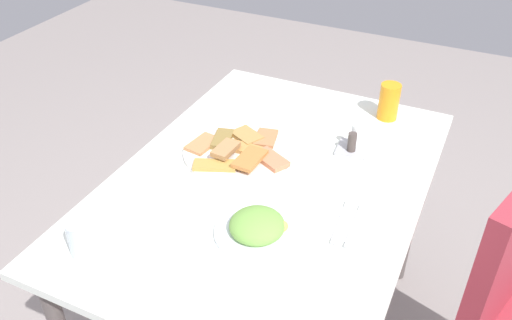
{
  "coord_description": "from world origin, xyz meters",
  "views": [
    {
      "loc": [
        1.11,
        0.49,
        1.66
      ],
      "look_at": [
        -0.03,
        -0.06,
        0.77
      ],
      "focal_mm": 37.88,
      "sensor_mm": 36.0,
      "label": 1
    }
  ],
  "objects_px": {
    "paper_napkin": "(347,225)",
    "condiment_caddy": "(353,144)",
    "fork": "(341,222)",
    "salad_plate_greens": "(257,227)",
    "soda_can": "(389,102)",
    "pide_platter": "(238,151)",
    "spoon": "(354,226)",
    "dining_table": "(269,202)",
    "drinking_glass": "(83,237)"
  },
  "relations": [
    {
      "from": "pide_platter",
      "to": "drinking_glass",
      "type": "xyz_separation_m",
      "value": [
        0.52,
        -0.14,
        0.04
      ]
    },
    {
      "from": "condiment_caddy",
      "to": "spoon",
      "type": "bearing_deg",
      "value": 17.89
    },
    {
      "from": "dining_table",
      "to": "spoon",
      "type": "distance_m",
      "value": 0.3
    },
    {
      "from": "condiment_caddy",
      "to": "dining_table",
      "type": "bearing_deg",
      "value": -35.33
    },
    {
      "from": "paper_napkin",
      "to": "soda_can",
      "type": "bearing_deg",
      "value": -175.6
    },
    {
      "from": "dining_table",
      "to": "pide_platter",
      "type": "relative_size",
      "value": 3.46
    },
    {
      "from": "spoon",
      "to": "condiment_caddy",
      "type": "xyz_separation_m",
      "value": [
        -0.33,
        -0.11,
        0.02
      ]
    },
    {
      "from": "drinking_glass",
      "to": "fork",
      "type": "height_order",
      "value": "drinking_glass"
    },
    {
      "from": "fork",
      "to": "drinking_glass",
      "type": "bearing_deg",
      "value": -59.69
    },
    {
      "from": "pide_platter",
      "to": "spoon",
      "type": "xyz_separation_m",
      "value": [
        0.17,
        0.41,
        -0.01
      ]
    },
    {
      "from": "dining_table",
      "to": "spoon",
      "type": "xyz_separation_m",
      "value": [
        0.09,
        0.28,
        0.09
      ]
    },
    {
      "from": "fork",
      "to": "condiment_caddy",
      "type": "bearing_deg",
      "value": -172.44
    },
    {
      "from": "soda_can",
      "to": "dining_table",
      "type": "bearing_deg",
      "value": -24.14
    },
    {
      "from": "spoon",
      "to": "condiment_caddy",
      "type": "relative_size",
      "value": 1.71
    },
    {
      "from": "salad_plate_greens",
      "to": "spoon",
      "type": "distance_m",
      "value": 0.25
    },
    {
      "from": "drinking_glass",
      "to": "spoon",
      "type": "bearing_deg",
      "value": 123.01
    },
    {
      "from": "pide_platter",
      "to": "spoon",
      "type": "height_order",
      "value": "pide_platter"
    },
    {
      "from": "soda_can",
      "to": "condiment_caddy",
      "type": "distance_m",
      "value": 0.25
    },
    {
      "from": "drinking_glass",
      "to": "spoon",
      "type": "height_order",
      "value": "drinking_glass"
    },
    {
      "from": "paper_napkin",
      "to": "drinking_glass",
      "type": "bearing_deg",
      "value": -56.11
    },
    {
      "from": "pide_platter",
      "to": "fork",
      "type": "relative_size",
      "value": 2.02
    },
    {
      "from": "condiment_caddy",
      "to": "fork",
      "type": "bearing_deg",
      "value": 12.06
    },
    {
      "from": "condiment_caddy",
      "to": "pide_platter",
      "type": "bearing_deg",
      "value": -61.96
    },
    {
      "from": "dining_table",
      "to": "condiment_caddy",
      "type": "distance_m",
      "value": 0.31
    },
    {
      "from": "soda_can",
      "to": "salad_plate_greens",
      "type": "bearing_deg",
      "value": -12.15
    },
    {
      "from": "fork",
      "to": "salad_plate_greens",
      "type": "bearing_deg",
      "value": -59.1
    },
    {
      "from": "fork",
      "to": "spoon",
      "type": "relative_size",
      "value": 1.02
    },
    {
      "from": "soda_can",
      "to": "fork",
      "type": "relative_size",
      "value": 0.73
    },
    {
      "from": "dining_table",
      "to": "salad_plate_greens",
      "type": "xyz_separation_m",
      "value": [
        0.22,
        0.06,
        0.1
      ]
    },
    {
      "from": "pide_platter",
      "to": "soda_can",
      "type": "relative_size",
      "value": 2.78
    },
    {
      "from": "soda_can",
      "to": "paper_napkin",
      "type": "relative_size",
      "value": 0.96
    },
    {
      "from": "condiment_caddy",
      "to": "salad_plate_greens",
      "type": "bearing_deg",
      "value": -12.95
    },
    {
      "from": "paper_napkin",
      "to": "fork",
      "type": "xyz_separation_m",
      "value": [
        0.0,
        -0.02,
        0.0
      ]
    },
    {
      "from": "paper_napkin",
      "to": "spoon",
      "type": "distance_m",
      "value": 0.02
    },
    {
      "from": "dining_table",
      "to": "drinking_glass",
      "type": "xyz_separation_m",
      "value": [
        0.45,
        -0.27,
        0.13
      ]
    },
    {
      "from": "dining_table",
      "to": "condiment_caddy",
      "type": "xyz_separation_m",
      "value": [
        -0.24,
        0.17,
        0.11
      ]
    },
    {
      "from": "drinking_glass",
      "to": "paper_napkin",
      "type": "relative_size",
      "value": 0.77
    },
    {
      "from": "salad_plate_greens",
      "to": "soda_can",
      "type": "distance_m",
      "value": 0.71
    },
    {
      "from": "salad_plate_greens",
      "to": "fork",
      "type": "xyz_separation_m",
      "value": [
        -0.12,
        0.17,
        -0.02
      ]
    },
    {
      "from": "dining_table",
      "to": "spoon",
      "type": "relative_size",
      "value": 7.13
    },
    {
      "from": "paper_napkin",
      "to": "condiment_caddy",
      "type": "xyz_separation_m",
      "value": [
        -0.33,
        -0.09,
        0.02
      ]
    },
    {
      "from": "soda_can",
      "to": "spoon",
      "type": "xyz_separation_m",
      "value": [
        0.57,
        0.06,
        -0.06
      ]
    },
    {
      "from": "paper_napkin",
      "to": "condiment_caddy",
      "type": "height_order",
      "value": "condiment_caddy"
    },
    {
      "from": "pide_platter",
      "to": "drinking_glass",
      "type": "bearing_deg",
      "value": -14.77
    },
    {
      "from": "salad_plate_greens",
      "to": "soda_can",
      "type": "xyz_separation_m",
      "value": [
        -0.69,
        0.15,
        0.04
      ]
    },
    {
      "from": "salad_plate_greens",
      "to": "condiment_caddy",
      "type": "xyz_separation_m",
      "value": [
        -0.45,
        0.1,
        0.0
      ]
    },
    {
      "from": "paper_napkin",
      "to": "fork",
      "type": "height_order",
      "value": "fork"
    },
    {
      "from": "drinking_glass",
      "to": "condiment_caddy",
      "type": "distance_m",
      "value": 0.82
    },
    {
      "from": "paper_napkin",
      "to": "condiment_caddy",
      "type": "relative_size",
      "value": 1.32
    },
    {
      "from": "paper_napkin",
      "to": "dining_table",
      "type": "bearing_deg",
      "value": -109.44
    }
  ]
}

